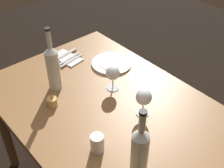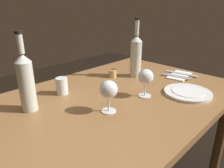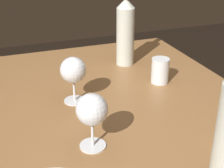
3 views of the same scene
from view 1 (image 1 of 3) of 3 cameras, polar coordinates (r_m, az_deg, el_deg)
The scene contains 12 objects.
dining_table at distance 1.61m, azimuth -0.90°, elevation -6.35°, with size 1.30×0.90×0.74m.
wine_glass_left at distance 1.44m, azimuth 6.04°, elevation -2.61°, with size 0.08×0.08×0.15m.
wine_glass_right at distance 1.59m, azimuth 0.16°, elevation 2.01°, with size 0.08×0.08×0.14m.
wine_bottle at distance 1.17m, azimuth 5.27°, elevation -12.67°, with size 0.07×0.07×0.35m.
wine_bottle_second at distance 1.60m, azimuth -11.15°, elevation 3.28°, with size 0.07×0.07×0.36m.
water_tumbler at distance 1.32m, azimuth -2.82°, elevation -11.28°, with size 0.06×0.06×0.09m.
votive_candle at distance 1.56m, azimuth -11.25°, elevation -3.39°, with size 0.05×0.05×0.07m.
dinner_plate at distance 1.83m, azimuth -0.09°, elevation 3.96°, with size 0.24×0.24×0.02m.
folded_napkin at distance 1.91m, azimuth -8.54°, elevation 4.92°, with size 0.20×0.14×0.01m.
fork_inner at distance 1.88m, azimuth -8.13°, elevation 4.77°, with size 0.04×0.18×0.00m.
fork_outer at distance 1.87m, azimuth -7.70°, elevation 4.46°, with size 0.04×0.18×0.00m.
table_knife at distance 1.92m, azimuth -9.06°, elevation 5.45°, with size 0.05×0.21×0.00m.
Camera 1 is at (-0.88, 0.73, 1.78)m, focal length 48.19 mm.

